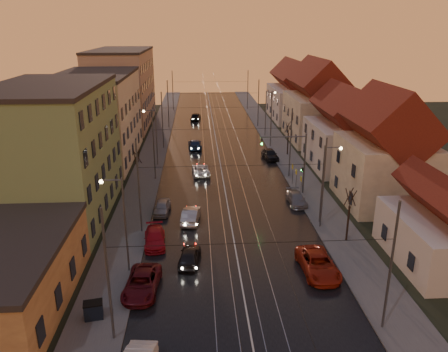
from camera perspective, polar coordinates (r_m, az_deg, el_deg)
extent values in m
plane|color=black|center=(34.50, 2.26, -13.65)|extent=(160.00, 160.00, 0.00)
cube|color=black|center=(71.41, -0.92, 3.96)|extent=(16.00, 120.00, 0.04)
cube|color=#4C4C4C|center=(71.66, -8.95, 3.83)|extent=(4.00, 120.00, 0.15)
cube|color=#4C4C4C|center=(72.52, 7.02, 4.10)|extent=(4.00, 120.00, 0.15)
cube|color=gray|center=(71.33, -2.69, 3.96)|extent=(0.06, 120.00, 0.03)
cube|color=gray|center=(71.37, -1.53, 3.98)|extent=(0.06, 120.00, 0.03)
cube|color=gray|center=(71.43, -0.30, 4.00)|extent=(0.06, 120.00, 0.03)
cube|color=gray|center=(71.53, 0.85, 4.02)|extent=(0.06, 120.00, 0.03)
cube|color=#72935D|center=(46.82, -21.32, 2.72)|extent=(10.00, 18.00, 13.00)
cube|color=beige|center=(65.72, -16.24, 7.23)|extent=(10.00, 20.00, 12.00)
cube|color=tan|center=(88.81, -13.07, 11.07)|extent=(10.00, 24.00, 14.00)
cube|color=silver|center=(40.42, 26.95, -7.47)|extent=(8.00, 10.00, 4.00)
cube|color=#B3A789|center=(50.57, 20.09, 0.46)|extent=(8.50, 10.00, 7.00)
pyramid|color=#5C1C15|center=(49.23, 20.80, 6.42)|extent=(8.67, 10.20, 3.80)
cube|color=silver|center=(62.31, 15.46, 3.84)|extent=(9.00, 12.00, 6.00)
pyramid|color=#5C1C15|center=(61.32, 15.83, 7.99)|extent=(9.18, 12.24, 3.20)
cube|color=#B3A789|center=(76.09, 11.97, 7.39)|extent=(9.00, 14.00, 7.50)
pyramid|color=#5C1C15|center=(75.18, 12.27, 11.68)|extent=(9.18, 14.28, 4.00)
cube|color=silver|center=(93.36, 9.08, 9.36)|extent=(9.00, 16.00, 6.50)
pyramid|color=#5C1C15|center=(92.67, 9.24, 12.41)|extent=(9.18, 16.32, 3.50)
cylinder|color=#595B60|center=(27.44, -14.92, -12.67)|extent=(0.16, 0.16, 9.00)
cylinder|color=#595B60|center=(29.32, 20.93, -11.16)|extent=(0.16, 0.16, 9.00)
cylinder|color=#595B60|center=(40.79, -11.05, -1.58)|extent=(0.16, 0.16, 9.00)
cylinder|color=#595B60|center=(42.08, 12.84, -1.06)|extent=(0.16, 0.16, 9.00)
cylinder|color=#595B60|center=(55.00, -9.16, 3.93)|extent=(0.16, 0.16, 9.00)
cylinder|color=#595B60|center=(55.96, 8.69, 4.22)|extent=(0.16, 0.16, 9.00)
cylinder|color=#595B60|center=(69.54, -8.05, 7.16)|extent=(0.16, 0.16, 9.00)
cylinder|color=#595B60|center=(70.30, 6.18, 7.37)|extent=(0.16, 0.16, 9.00)
cylinder|color=#595B60|center=(84.24, -7.31, 9.27)|extent=(0.16, 0.16, 9.00)
cylinder|color=#595B60|center=(84.87, 4.51, 9.44)|extent=(0.16, 0.16, 9.00)
cylinder|color=#595B60|center=(102.00, -6.70, 10.99)|extent=(0.16, 0.16, 9.00)
cylinder|color=#595B60|center=(102.52, 3.12, 11.13)|extent=(0.16, 0.16, 9.00)
cylinder|color=#595B60|center=(34.64, -12.73, -6.44)|extent=(0.14, 0.14, 8.00)
cylinder|color=#595B60|center=(33.35, -14.56, -0.54)|extent=(1.60, 0.10, 0.10)
sphere|color=#FFD88C|center=(33.53, -15.75, -0.72)|extent=(0.32, 0.32, 0.32)
cylinder|color=#595B60|center=(43.20, 12.69, -1.22)|extent=(0.14, 0.14, 8.00)
cylinder|color=#595B60|center=(42.30, 14.11, 3.64)|extent=(1.60, 0.10, 0.10)
sphere|color=#FFD88C|center=(42.55, 15.02, 3.51)|extent=(0.32, 0.32, 0.32)
cylinder|color=#595B60|center=(60.92, -8.82, 4.95)|extent=(0.14, 0.14, 8.00)
cylinder|color=#595B60|center=(60.21, -9.77, 8.43)|extent=(1.60, 0.10, 0.10)
sphere|color=#FFD88C|center=(60.31, -10.45, 8.31)|extent=(0.32, 0.32, 0.32)
cylinder|color=#595B60|center=(77.21, 5.46, 8.07)|extent=(0.14, 0.14, 8.00)
cylinder|color=#595B60|center=(76.70, 6.15, 10.85)|extent=(1.60, 0.10, 0.10)
sphere|color=#FFD88C|center=(76.84, 6.69, 10.77)|extent=(0.32, 0.32, 0.32)
cylinder|color=#595B60|center=(50.69, 10.46, 1.49)|extent=(0.20, 0.20, 7.20)
cylinder|color=#595B60|center=(49.24, 7.74, 5.11)|extent=(5.20, 0.14, 0.14)
imported|color=black|center=(48.98, 4.94, 4.41)|extent=(0.15, 0.18, 0.90)
sphere|color=#19FF3F|center=(48.90, 4.96, 4.21)|extent=(0.20, 0.20, 0.20)
cylinder|color=black|center=(52.19, -11.15, -0.18)|extent=(0.18, 0.18, 3.50)
cylinder|color=black|center=(51.47, -11.06, 2.54)|extent=(0.37, 0.92, 1.61)
cylinder|color=black|center=(51.65, -11.39, 2.57)|extent=(0.91, 0.40, 1.61)
cylinder|color=black|center=(51.37, -11.60, 2.47)|extent=(0.37, 0.92, 1.61)
cylinder|color=black|center=(51.20, -11.22, 2.44)|extent=(0.84, 0.54, 1.62)
cylinder|color=black|center=(40.96, 15.86, -6.06)|extent=(0.18, 0.18, 3.50)
cylinder|color=black|center=(40.13, 16.47, -2.69)|extent=(0.37, 0.92, 1.61)
cylinder|color=black|center=(40.16, 15.97, -2.63)|extent=(0.91, 0.40, 1.61)
cylinder|color=black|center=(39.83, 15.91, -2.80)|extent=(0.37, 0.92, 1.61)
cylinder|color=black|center=(39.83, 16.46, -2.85)|extent=(0.84, 0.54, 1.62)
cylinder|color=black|center=(66.48, 8.33, 4.16)|extent=(0.18, 0.18, 3.50)
cylinder|color=black|center=(66.01, 8.63, 6.32)|extent=(0.37, 0.92, 1.61)
cylinder|color=black|center=(66.09, 8.33, 6.35)|extent=(0.91, 0.40, 1.61)
cylinder|color=black|center=(65.75, 8.25, 6.29)|extent=(0.37, 0.92, 1.61)
cylinder|color=black|center=(65.70, 8.59, 6.26)|extent=(0.84, 0.54, 1.62)
imported|color=black|center=(36.64, -4.53, -10.35)|extent=(2.09, 4.15, 1.36)
imported|color=#A3A3A8|center=(43.85, -4.35, -5.10)|extent=(2.08, 4.54, 1.44)
imported|color=white|center=(57.48, -3.05, 0.81)|extent=(2.47, 4.81, 1.30)
imported|color=#192B4D|center=(69.87, -3.82, 4.18)|extent=(2.30, 5.09, 1.45)
imported|color=black|center=(91.36, -3.73, 7.77)|extent=(2.32, 4.72, 1.55)
imported|color=#510D16|center=(33.57, -10.67, -13.59)|extent=(2.71, 5.26, 1.42)
imported|color=#AD111D|center=(39.89, -9.03, -7.99)|extent=(2.22, 4.63, 1.30)
imported|color=#96969B|center=(46.17, -8.11, -4.05)|extent=(1.83, 3.95, 1.31)
imported|color=#9F220F|center=(36.01, 12.18, -11.17)|extent=(2.81, 5.65, 1.54)
imported|color=gray|center=(48.65, 9.46, -2.94)|extent=(1.85, 4.30, 1.23)
imported|color=black|center=(64.37, 6.03, 2.85)|extent=(2.35, 4.66, 1.52)
cube|color=black|center=(31.57, -16.67, -16.49)|extent=(1.33, 1.01, 1.10)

